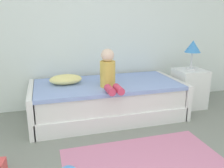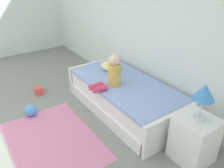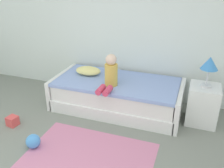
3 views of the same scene
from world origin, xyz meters
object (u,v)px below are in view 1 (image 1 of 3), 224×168
(table_lamp, at_px, (193,48))
(child_figure, at_px, (109,72))
(bed, at_px, (107,100))
(nightstand, at_px, (189,88))
(pillow, at_px, (66,79))

(table_lamp, distance_m, child_figure, 1.43)
(table_lamp, xyz_separation_m, child_figure, (-1.39, -0.25, -0.23))
(bed, relative_size, table_lamp, 4.69)
(bed, distance_m, nightstand, 1.35)
(nightstand, distance_m, child_figure, 1.47)
(bed, relative_size, child_figure, 4.14)
(table_lamp, bearing_deg, bed, -179.15)
(pillow, bearing_deg, bed, -10.16)
(nightstand, relative_size, pillow, 1.36)
(nightstand, distance_m, table_lamp, 0.64)
(bed, bearing_deg, pillow, 169.84)
(table_lamp, relative_size, child_figure, 0.88)
(bed, height_order, pillow, pillow)
(table_lamp, height_order, child_figure, table_lamp)
(bed, xyz_separation_m, nightstand, (1.35, 0.02, 0.05))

